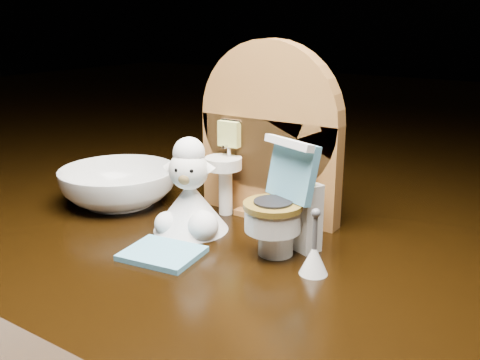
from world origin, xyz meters
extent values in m
cube|color=black|center=(0.00, 0.00, -0.05)|extent=(2.50, 2.50, 0.10)
cube|color=#A06730|center=(0.00, 0.07, 0.04)|extent=(0.13, 0.02, 0.09)
cylinder|color=#A06730|center=(0.00, 0.07, 0.09)|extent=(0.13, 0.02, 0.13)
cube|color=#A06730|center=(0.00, 0.07, 0.00)|extent=(0.05, 0.04, 0.01)
cylinder|color=white|center=(-0.03, 0.05, 0.02)|extent=(0.01, 0.01, 0.04)
cylinder|color=white|center=(-0.03, 0.04, 0.05)|extent=(0.03, 0.03, 0.01)
cylinder|color=silver|center=(-0.03, 0.05, 0.06)|extent=(0.00, 0.00, 0.01)
cube|color=#C5CA65|center=(-0.03, 0.05, 0.07)|extent=(0.02, 0.01, 0.02)
cube|color=#A06730|center=(0.04, 0.06, 0.05)|extent=(0.02, 0.01, 0.02)
cylinder|color=beige|center=(0.04, 0.05, 0.05)|extent=(0.02, 0.02, 0.02)
cylinder|color=white|center=(0.05, 0.00, 0.01)|extent=(0.03, 0.03, 0.02)
cylinder|color=white|center=(0.04, 0.00, 0.03)|extent=(0.04, 0.04, 0.02)
cylinder|color=brown|center=(0.04, 0.00, 0.04)|extent=(0.04, 0.04, 0.00)
cube|color=white|center=(0.05, 0.02, 0.03)|extent=(0.04, 0.03, 0.05)
cube|color=#5CA4C5|center=(0.05, 0.01, 0.06)|extent=(0.05, 0.03, 0.04)
cube|color=white|center=(0.05, 0.01, 0.08)|extent=(0.05, 0.02, 0.01)
cylinder|color=#B3D723|center=(0.06, 0.02, 0.06)|extent=(0.01, 0.01, 0.01)
cube|color=#5CA4C5|center=(-0.02, -0.05, 0.00)|extent=(0.06, 0.05, 0.00)
cone|color=white|center=(0.08, -0.01, 0.01)|extent=(0.02, 0.02, 0.02)
cylinder|color=#59595B|center=(0.08, -0.01, 0.03)|extent=(0.00, 0.00, 0.03)
sphere|color=#59595B|center=(0.08, -0.01, 0.04)|extent=(0.01, 0.01, 0.01)
cone|color=white|center=(-0.04, 0.00, 0.02)|extent=(0.06, 0.06, 0.04)
sphere|color=white|center=(-0.02, -0.01, 0.01)|extent=(0.02, 0.02, 0.02)
sphere|color=white|center=(-0.05, -0.02, 0.01)|extent=(0.02, 0.02, 0.02)
sphere|color=white|center=(-0.03, 0.00, 0.05)|extent=(0.03, 0.03, 0.03)
sphere|color=#A07D45|center=(-0.03, -0.01, 0.05)|extent=(0.01, 0.01, 0.01)
sphere|color=white|center=(-0.04, 0.00, 0.06)|extent=(0.03, 0.03, 0.03)
cone|color=white|center=(-0.05, 0.00, 0.06)|extent=(0.02, 0.01, 0.01)
cone|color=white|center=(-0.02, 0.01, 0.06)|extent=(0.02, 0.01, 0.01)
sphere|color=black|center=(-0.03, -0.01, 0.05)|extent=(0.00, 0.00, 0.00)
sphere|color=black|center=(-0.02, -0.01, 0.05)|extent=(0.00, 0.00, 0.00)
imported|color=white|center=(-0.13, 0.01, 0.02)|extent=(0.12, 0.12, 0.03)
camera|label=1|loc=(0.23, -0.32, 0.17)|focal=40.00mm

